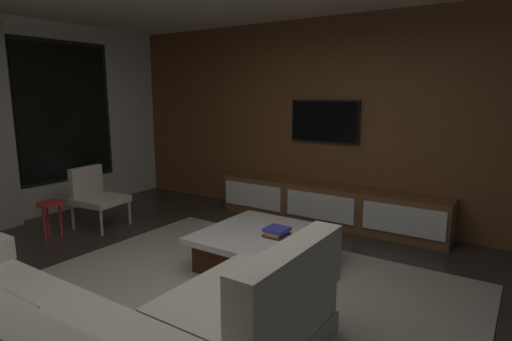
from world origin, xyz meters
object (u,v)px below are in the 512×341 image
at_px(coffee_table, 263,249).
at_px(book_stack_on_coffee_table, 277,232).
at_px(media_console, 330,206).
at_px(sectional_couch, 94,337).
at_px(mounted_tv, 324,121).
at_px(side_stool, 51,209).
at_px(accent_chair_near_window, 95,194).

height_order(coffee_table, book_stack_on_coffee_table, book_stack_on_coffee_table).
relative_size(book_stack_on_coffee_table, media_console, 0.07).
height_order(sectional_couch, mounted_tv, mounted_tv).
bearing_deg(mounted_tv, media_console, -132.38).
distance_m(coffee_table, mounted_tv, 2.18).
xyz_separation_m(book_stack_on_coffee_table, side_stool, (-0.70, 2.69, -0.03)).
distance_m(side_stool, media_console, 3.45).
distance_m(side_stool, mounted_tv, 3.58).
xyz_separation_m(coffee_table, media_console, (1.65, 0.01, 0.06)).
bearing_deg(accent_chair_near_window, sectional_couch, -125.67).
bearing_deg(side_stool, coffee_table, -74.09).
xyz_separation_m(sectional_couch, coffee_table, (1.97, 0.07, -0.10)).
bearing_deg(sectional_couch, mounted_tv, 4.24).
bearing_deg(side_stool, mounted_tv, -42.17).
height_order(accent_chair_near_window, side_stool, accent_chair_near_window).
bearing_deg(sectional_couch, accent_chair_near_window, 54.33).
height_order(sectional_couch, media_console, sectional_couch).
bearing_deg(mounted_tv, accent_chair_near_window, 130.21).
bearing_deg(media_console, side_stool, 133.37).
height_order(book_stack_on_coffee_table, mounted_tv, mounted_tv).
xyz_separation_m(sectional_couch, mounted_tv, (3.80, 0.28, 1.06)).
xyz_separation_m(sectional_couch, accent_chair_near_window, (1.86, 2.59, 0.14)).
relative_size(coffee_table, side_stool, 2.52).
distance_m(accent_chair_near_window, side_stool, 0.61).
bearing_deg(sectional_couch, book_stack_on_coffee_table, -2.90).
bearing_deg(media_console, accent_chair_near_window, 125.22).
xyz_separation_m(accent_chair_near_window, media_console, (1.77, -2.50, -0.18)).
relative_size(book_stack_on_coffee_table, accent_chair_near_window, 0.28).
distance_m(media_console, mounted_tv, 1.13).
bearing_deg(coffee_table, side_stool, 105.91).
relative_size(side_stool, media_console, 0.15).
bearing_deg(media_console, coffee_table, -179.50).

